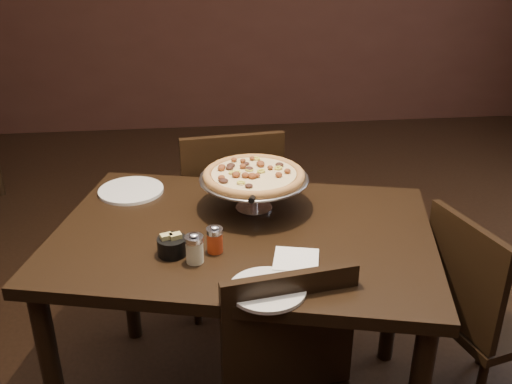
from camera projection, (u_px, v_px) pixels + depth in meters
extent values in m
cube|color=black|center=(243.00, 236.00, 1.98)|extent=(1.46, 1.15, 0.04)
cylinder|color=black|center=(128.00, 266.00, 2.55)|extent=(0.06, 0.06, 0.77)
cylinder|color=black|center=(393.00, 286.00, 2.41)|extent=(0.06, 0.06, 0.77)
cylinder|color=silver|center=(254.00, 208.00, 2.12)|extent=(0.14, 0.14, 0.01)
cylinder|color=silver|center=(254.00, 194.00, 2.09)|extent=(0.03, 0.03, 0.11)
cylinder|color=silver|center=(254.00, 180.00, 2.07)|extent=(0.10, 0.10, 0.01)
cylinder|color=#9F9FA4|center=(254.00, 178.00, 2.07)|extent=(0.39, 0.39, 0.01)
torus|color=#9F9FA4|center=(254.00, 178.00, 2.07)|extent=(0.40, 0.40, 0.01)
cylinder|color=brown|center=(254.00, 176.00, 2.06)|extent=(0.36, 0.36, 0.01)
torus|color=brown|center=(254.00, 175.00, 2.06)|extent=(0.37, 0.37, 0.03)
cylinder|color=#DCBA78|center=(254.00, 174.00, 2.06)|extent=(0.31, 0.31, 0.01)
cylinder|color=beige|center=(195.00, 252.00, 1.77)|extent=(0.05, 0.05, 0.07)
cylinder|color=silver|center=(194.00, 239.00, 1.75)|extent=(0.06, 0.06, 0.02)
ellipsoid|color=silver|center=(194.00, 235.00, 1.75)|extent=(0.03, 0.03, 0.01)
cylinder|color=maroon|center=(215.00, 242.00, 1.83)|extent=(0.05, 0.05, 0.07)
cylinder|color=silver|center=(215.00, 231.00, 1.81)|extent=(0.05, 0.05, 0.02)
ellipsoid|color=silver|center=(214.00, 227.00, 1.80)|extent=(0.03, 0.03, 0.01)
cylinder|color=black|center=(172.00, 246.00, 1.82)|extent=(0.09, 0.09, 0.06)
cube|color=tan|center=(167.00, 243.00, 1.81)|extent=(0.04, 0.04, 0.06)
cube|color=tan|center=(176.00, 242.00, 1.81)|extent=(0.04, 0.04, 0.06)
cube|color=white|center=(296.00, 261.00, 1.78)|extent=(0.17, 0.17, 0.01)
cylinder|color=white|center=(131.00, 190.00, 2.25)|extent=(0.25, 0.25, 0.01)
cylinder|color=white|center=(267.00, 289.00, 1.64)|extent=(0.23, 0.23, 0.01)
cone|color=silver|center=(255.00, 194.00, 1.93)|extent=(0.15, 0.15, 0.00)
cylinder|color=black|center=(255.00, 193.00, 1.93)|extent=(0.06, 0.14, 0.02)
cube|color=black|center=(227.00, 219.00, 2.79)|extent=(0.49, 0.49, 0.04)
cube|color=black|center=(233.00, 186.00, 2.50)|extent=(0.45, 0.08, 0.47)
cylinder|color=black|center=(255.00, 239.00, 3.09)|extent=(0.04, 0.04, 0.44)
cylinder|color=black|center=(188.00, 247.00, 3.02)|extent=(0.04, 0.04, 0.44)
cylinder|color=black|center=(271.00, 276.00, 2.77)|extent=(0.04, 0.04, 0.44)
cylinder|color=black|center=(196.00, 285.00, 2.70)|extent=(0.04, 0.04, 0.44)
cube|color=black|center=(289.00, 334.00, 1.69)|extent=(0.41, 0.09, 0.43)
cube|color=black|center=(491.00, 318.00, 2.17)|extent=(0.48, 0.48, 0.04)
cube|color=black|center=(463.00, 275.00, 2.02)|extent=(0.13, 0.39, 0.42)
cylinder|color=black|center=(486.00, 327.00, 2.45)|extent=(0.03, 0.03, 0.39)
cylinder|color=black|center=(424.00, 345.00, 2.35)|extent=(0.03, 0.03, 0.39)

